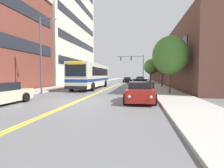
{
  "coord_description": "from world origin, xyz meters",
  "views": [
    {
      "loc": [
        4.25,
        -11.47,
        1.82
      ],
      "look_at": [
        0.06,
        14.97,
        0.44
      ],
      "focal_mm": 28.0,
      "sensor_mm": 36.0,
      "label": 1
    }
  ],
  "objects_px": {
    "traffic_signal_mast": "(134,63)",
    "city_bus": "(92,75)",
    "car_white_parked_right_far": "(140,79)",
    "fire_hydrant": "(153,85)",
    "car_beige_parked_left_near": "(96,81)",
    "car_slate_blue_parked_right_mid": "(140,81)",
    "car_charcoal_parked_right_end": "(140,84)",
    "street_tree_right_far": "(151,67)",
    "street_lamp_left_near": "(43,49)",
    "car_black_moving_lead": "(127,80)",
    "street_tree_right_near": "(170,55)",
    "street_tree_right_mid": "(162,60)",
    "car_red_parked_right_foreground": "(140,92)"
  },
  "relations": [
    {
      "from": "traffic_signal_mast",
      "to": "car_charcoal_parked_right_end",
      "type": "bearing_deg",
      "value": -86.64
    },
    {
      "from": "car_beige_parked_left_near",
      "to": "car_charcoal_parked_right_end",
      "type": "height_order",
      "value": "car_charcoal_parked_right_end"
    },
    {
      "from": "street_lamp_left_near",
      "to": "car_slate_blue_parked_right_mid",
      "type": "bearing_deg",
      "value": 65.82
    },
    {
      "from": "city_bus",
      "to": "street_tree_right_near",
      "type": "distance_m",
      "value": 11.48
    },
    {
      "from": "car_black_moving_lead",
      "to": "fire_hydrant",
      "type": "relative_size",
      "value": 5.61
    },
    {
      "from": "street_tree_right_mid",
      "to": "fire_hydrant",
      "type": "xyz_separation_m",
      "value": [
        -1.58,
        -4.23,
        -3.54
      ]
    },
    {
      "from": "street_tree_right_mid",
      "to": "street_tree_right_far",
      "type": "xyz_separation_m",
      "value": [
        -0.96,
        11.15,
        -0.5
      ]
    },
    {
      "from": "car_charcoal_parked_right_end",
      "to": "street_lamp_left_near",
      "type": "distance_m",
      "value": 12.15
    },
    {
      "from": "car_slate_blue_parked_right_mid",
      "to": "street_tree_right_far",
      "type": "xyz_separation_m",
      "value": [
        2.21,
        1.02,
        2.98
      ]
    },
    {
      "from": "car_beige_parked_left_near",
      "to": "car_black_moving_lead",
      "type": "bearing_deg",
      "value": 61.71
    },
    {
      "from": "car_beige_parked_left_near",
      "to": "car_slate_blue_parked_right_mid",
      "type": "xyz_separation_m",
      "value": [
        8.61,
        2.96,
        0.02
      ]
    },
    {
      "from": "car_white_parked_right_far",
      "to": "street_tree_right_near",
      "type": "relative_size",
      "value": 0.93
    },
    {
      "from": "street_tree_right_mid",
      "to": "car_slate_blue_parked_right_mid",
      "type": "bearing_deg",
      "value": 107.39
    },
    {
      "from": "city_bus",
      "to": "car_red_parked_right_foreground",
      "type": "bearing_deg",
      "value": -60.04
    },
    {
      "from": "street_tree_right_far",
      "to": "fire_hydrant",
      "type": "distance_m",
      "value": 15.69
    },
    {
      "from": "city_bus",
      "to": "car_red_parked_right_foreground",
      "type": "xyz_separation_m",
      "value": [
        6.5,
        -11.28,
        -1.19
      ]
    },
    {
      "from": "car_red_parked_right_foreground",
      "to": "car_black_moving_lead",
      "type": "xyz_separation_m",
      "value": [
        -3.05,
        32.04,
        -0.06
      ]
    },
    {
      "from": "car_slate_blue_parked_right_mid",
      "to": "car_charcoal_parked_right_end",
      "type": "xyz_separation_m",
      "value": [
        -0.03,
        -14.18,
        -0.0
      ]
    },
    {
      "from": "car_white_parked_right_far",
      "to": "traffic_signal_mast",
      "type": "distance_m",
      "value": 5.77
    },
    {
      "from": "car_beige_parked_left_near",
      "to": "street_tree_right_mid",
      "type": "bearing_deg",
      "value": -31.33
    },
    {
      "from": "car_white_parked_right_far",
      "to": "fire_hydrant",
      "type": "relative_size",
      "value": 5.65
    },
    {
      "from": "car_charcoal_parked_right_end",
      "to": "street_tree_right_near",
      "type": "relative_size",
      "value": 0.88
    },
    {
      "from": "traffic_signal_mast",
      "to": "car_white_parked_right_far",
      "type": "bearing_deg",
      "value": 65.22
    },
    {
      "from": "car_charcoal_parked_right_end",
      "to": "car_black_moving_lead",
      "type": "xyz_separation_m",
      "value": [
        -3.09,
        21.41,
        -0.03
      ]
    },
    {
      "from": "traffic_signal_mast",
      "to": "city_bus",
      "type": "bearing_deg",
      "value": -101.41
    },
    {
      "from": "city_bus",
      "to": "car_black_moving_lead",
      "type": "height_order",
      "value": "city_bus"
    },
    {
      "from": "street_lamp_left_near",
      "to": "car_charcoal_parked_right_end",
      "type": "bearing_deg",
      "value": 35.79
    },
    {
      "from": "city_bus",
      "to": "car_black_moving_lead",
      "type": "xyz_separation_m",
      "value": [
        3.45,
        20.77,
        -1.25
      ]
    },
    {
      "from": "car_beige_parked_left_near",
      "to": "car_white_parked_right_far",
      "type": "xyz_separation_m",
      "value": [
        8.55,
        17.6,
        0.06
      ]
    },
    {
      "from": "car_red_parked_right_foreground",
      "to": "street_tree_right_far",
      "type": "relative_size",
      "value": 0.83
    },
    {
      "from": "street_lamp_left_near",
      "to": "fire_hydrant",
      "type": "relative_size",
      "value": 8.61
    },
    {
      "from": "car_slate_blue_parked_right_mid",
      "to": "street_tree_right_far",
      "type": "distance_m",
      "value": 3.85
    },
    {
      "from": "traffic_signal_mast",
      "to": "street_tree_right_mid",
      "type": "relative_size",
      "value": 1.34
    },
    {
      "from": "street_tree_right_near",
      "to": "fire_hydrant",
      "type": "distance_m",
      "value": 6.66
    },
    {
      "from": "car_white_parked_right_far",
      "to": "traffic_signal_mast",
      "type": "bearing_deg",
      "value": -114.78
    },
    {
      "from": "car_charcoal_parked_right_end",
      "to": "fire_hydrant",
      "type": "bearing_deg",
      "value": -5.92
    },
    {
      "from": "street_lamp_left_near",
      "to": "street_tree_right_mid",
      "type": "bearing_deg",
      "value": 40.69
    },
    {
      "from": "street_lamp_left_near",
      "to": "street_tree_right_mid",
      "type": "height_order",
      "value": "street_lamp_left_near"
    },
    {
      "from": "car_beige_parked_left_near",
      "to": "car_slate_blue_parked_right_mid",
      "type": "distance_m",
      "value": 9.1
    },
    {
      "from": "car_black_moving_lead",
      "to": "car_charcoal_parked_right_end",
      "type": "bearing_deg",
      "value": -81.78
    },
    {
      "from": "car_white_parked_right_far",
      "to": "street_tree_right_near",
      "type": "bearing_deg",
      "value": -85.61
    },
    {
      "from": "car_white_parked_right_far",
      "to": "car_charcoal_parked_right_end",
      "type": "height_order",
      "value": "car_white_parked_right_far"
    },
    {
      "from": "city_bus",
      "to": "street_lamp_left_near",
      "type": "xyz_separation_m",
      "value": [
        -2.83,
        -7.4,
        2.56
      ]
    },
    {
      "from": "street_lamp_left_near",
      "to": "street_tree_right_far",
      "type": "height_order",
      "value": "street_lamp_left_near"
    },
    {
      "from": "car_beige_parked_left_near",
      "to": "street_tree_right_far",
      "type": "distance_m",
      "value": 11.92
    },
    {
      "from": "car_red_parked_right_foreground",
      "to": "fire_hydrant",
      "type": "height_order",
      "value": "car_red_parked_right_foreground"
    },
    {
      "from": "car_beige_parked_left_near",
      "to": "fire_hydrant",
      "type": "height_order",
      "value": "car_beige_parked_left_near"
    },
    {
      "from": "car_white_parked_right_far",
      "to": "city_bus",
      "type": "bearing_deg",
      "value": -103.03
    },
    {
      "from": "car_beige_parked_left_near",
      "to": "car_charcoal_parked_right_end",
      "type": "distance_m",
      "value": 14.13
    },
    {
      "from": "car_charcoal_parked_right_end",
      "to": "traffic_signal_mast",
      "type": "relative_size",
      "value": 0.63
    }
  ]
}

